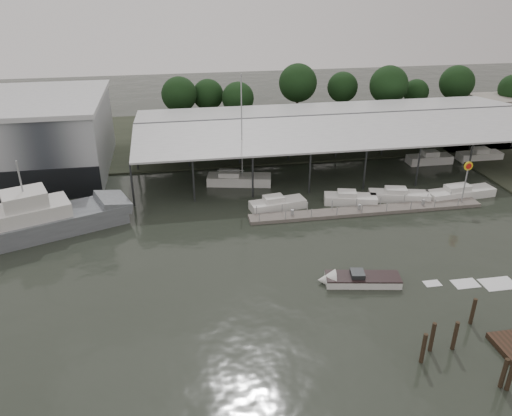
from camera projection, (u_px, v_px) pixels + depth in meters
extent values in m
plane|color=#242A22|center=(255.00, 270.00, 47.38)|extent=(200.00, 200.00, 0.00)
cube|color=#313629|center=(214.00, 136.00, 84.63)|extent=(140.00, 30.00, 0.30)
cube|color=#9CA2A6|center=(15.00, 139.00, 67.56)|extent=(24.00, 20.00, 10.00)
cube|color=silver|center=(6.00, 101.00, 65.30)|extent=(24.50, 20.50, 0.60)
cube|color=#2B2E2F|center=(339.00, 115.00, 71.91)|extent=(58.00, 0.40, 0.30)
cylinder|color=#2B2E2F|center=(132.00, 185.00, 59.00)|extent=(0.24, 0.24, 5.50)
cylinder|color=#2B2E2F|center=(139.00, 129.00, 79.42)|extent=(0.24, 0.24, 5.50)
cylinder|color=#2B2E2F|center=(473.00, 113.00, 88.31)|extent=(0.24, 0.24, 5.50)
cube|color=slate|center=(367.00, 211.00, 58.47)|extent=(28.00, 2.00, 0.40)
cylinder|color=#979A9D|center=(259.00, 218.00, 55.42)|extent=(0.10, 0.10, 1.20)
cylinder|color=#979A9D|center=(466.00, 195.00, 61.00)|extent=(0.10, 0.10, 1.20)
cube|color=#979A9D|center=(359.00, 207.00, 58.10)|extent=(0.30, 0.30, 0.70)
cylinder|color=#979A9D|center=(465.00, 186.00, 59.31)|extent=(0.16, 0.16, 5.00)
cylinder|color=yellow|center=(468.00, 166.00, 58.23)|extent=(1.10, 0.12, 1.10)
cylinder|color=red|center=(469.00, 166.00, 58.17)|extent=(0.70, 0.05, 0.70)
cube|color=gray|center=(500.00, 107.00, 94.89)|extent=(10.00, 8.00, 4.00)
cube|color=slate|center=(42.00, 226.00, 53.45)|extent=(18.29, 10.92, 2.40)
cube|color=slate|center=(112.00, 202.00, 56.63)|extent=(4.82, 5.57, 1.84)
cube|color=silver|center=(28.00, 213.00, 52.19)|extent=(9.23, 6.76, 1.80)
cube|color=silver|center=(24.00, 199.00, 51.45)|extent=(5.21, 4.75, 1.61)
cylinder|color=#979A9D|center=(20.00, 177.00, 50.40)|extent=(0.18, 0.18, 3.50)
cube|color=white|center=(239.00, 180.00, 66.00)|extent=(8.72, 4.25, 1.40)
cube|color=silver|center=(229.00, 174.00, 65.65)|extent=(2.99, 2.30, 0.80)
cylinder|color=#979A9D|center=(242.00, 127.00, 62.84)|extent=(0.16, 0.16, 13.35)
cylinder|color=#979A9D|center=(231.00, 170.00, 65.43)|extent=(3.45, 0.83, 0.12)
cube|color=white|center=(363.00, 280.00, 45.17)|extent=(6.96, 3.16, 0.90)
cone|color=white|center=(326.00, 280.00, 45.19)|extent=(1.93, 2.25, 2.00)
cube|color=black|center=(363.00, 276.00, 45.00)|extent=(6.97, 3.22, 0.12)
cube|color=#2B2E2F|center=(357.00, 274.00, 44.89)|extent=(1.43, 1.59, 0.50)
cube|color=silver|center=(432.00, 283.00, 45.27)|extent=(2.30, 1.50, 0.04)
cube|color=silver|center=(465.00, 284.00, 45.25)|extent=(3.10, 2.00, 0.04)
cube|color=silver|center=(498.00, 284.00, 45.23)|extent=(3.90, 2.50, 0.04)
cube|color=white|center=(278.00, 205.00, 59.21)|extent=(6.88, 3.24, 1.10)
cube|color=silver|center=(274.00, 199.00, 58.79)|extent=(2.54, 1.96, 0.70)
cube|color=white|center=(350.00, 199.00, 60.57)|extent=(6.64, 3.73, 1.10)
cube|color=silver|center=(347.00, 194.00, 60.14)|extent=(2.54, 2.11, 0.70)
cube|color=white|center=(399.00, 196.00, 61.42)|extent=(7.57, 3.90, 1.10)
cube|color=silver|center=(396.00, 191.00, 61.00)|extent=(2.85, 2.17, 0.70)
cube|color=white|center=(460.00, 193.00, 62.18)|extent=(8.97, 3.07, 1.10)
cube|color=silver|center=(458.00, 188.00, 61.76)|extent=(3.22, 1.91, 0.70)
cylinder|color=#352A1A|center=(454.00, 339.00, 37.13)|extent=(0.32, 0.32, 3.08)
cylinder|color=#352A1A|center=(503.00, 377.00, 33.74)|extent=(0.32, 0.32, 3.04)
cylinder|color=#352A1A|center=(423.00, 351.00, 35.87)|extent=(0.32, 0.32, 3.14)
cylinder|color=#352A1A|center=(432.00, 340.00, 36.97)|extent=(0.32, 0.32, 3.13)
cylinder|color=#352A1A|center=(472.00, 314.00, 39.85)|extent=(0.32, 0.32, 2.98)
cylinder|color=#352A1A|center=(510.00, 378.00, 33.45)|extent=(0.32, 0.32, 3.31)
cylinder|color=black|center=(181.00, 117.00, 88.09)|extent=(0.50, 0.50, 4.37)
sphere|color=#1A3917|center=(179.00, 94.00, 86.38)|extent=(6.12, 6.12, 6.12)
cylinder|color=black|center=(209.00, 114.00, 90.36)|extent=(0.50, 0.50, 3.94)
sphere|color=#1A3917|center=(208.00, 95.00, 88.82)|extent=(5.52, 5.52, 5.52)
cylinder|color=black|center=(238.00, 118.00, 87.94)|extent=(0.50, 0.50, 3.97)
sphere|color=#1A3917|center=(238.00, 98.00, 86.39)|extent=(5.56, 5.56, 5.56)
cylinder|color=black|center=(297.00, 107.00, 92.98)|extent=(0.50, 0.50, 4.97)
sphere|color=#1A3917|center=(298.00, 83.00, 91.03)|extent=(6.96, 6.96, 6.96)
cylinder|color=black|center=(341.00, 106.00, 95.25)|extent=(0.50, 0.50, 4.07)
sphere|color=#1A3917|center=(343.00, 87.00, 93.66)|extent=(5.69, 5.69, 5.69)
cylinder|color=black|center=(386.00, 109.00, 91.63)|extent=(0.50, 0.50, 4.93)
sphere|color=#1A3917|center=(389.00, 85.00, 89.71)|extent=(6.90, 6.90, 6.90)
cylinder|color=black|center=(414.00, 108.00, 95.54)|extent=(0.50, 0.50, 3.40)
sphere|color=#1A3917|center=(416.00, 92.00, 94.21)|extent=(4.75, 4.75, 4.75)
cylinder|color=black|center=(453.00, 105.00, 95.46)|extent=(0.50, 0.50, 4.59)
sphere|color=#1A3917|center=(457.00, 83.00, 93.67)|extent=(6.43, 6.43, 6.43)
cylinder|color=black|center=(509.00, 106.00, 96.15)|extent=(0.50, 0.50, 3.73)
sphere|color=#1A3917|center=(512.00, 89.00, 94.70)|extent=(5.22, 5.22, 5.22)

